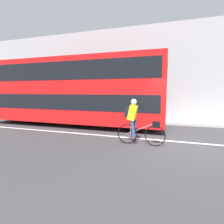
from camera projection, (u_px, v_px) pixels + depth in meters
name	position (u px, v px, depth m)	size (l,w,h in m)	color
ground_plane	(180.00, 142.00, 6.78)	(80.00, 80.00, 0.00)	#38383A
road_center_line	(180.00, 142.00, 6.83)	(50.00, 0.14, 0.01)	silver
sidewalk_curb	(176.00, 121.00, 11.15)	(60.00, 2.23, 0.14)	#A8A399
building_facade	(177.00, 72.00, 11.96)	(60.00, 0.30, 6.56)	#9E9EA3
bus	(74.00, 89.00, 10.12)	(10.29, 2.57, 3.75)	black
cyclist_on_bike	(136.00, 120.00, 6.43)	(1.77, 0.32, 1.69)	black
trash_bin	(124.00, 111.00, 12.01)	(0.46, 0.46, 0.91)	#515156
street_sign_post	(150.00, 98.00, 11.37)	(0.36, 0.09, 2.46)	#59595B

